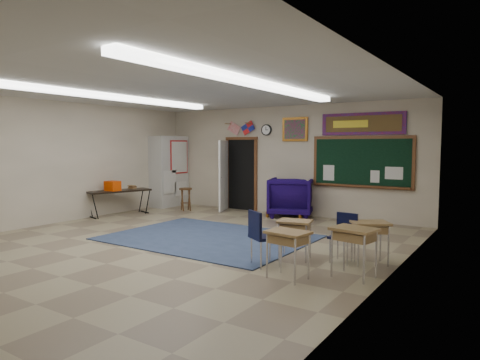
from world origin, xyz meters
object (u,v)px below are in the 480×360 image
Objects in this scene: student_desk_front_right at (370,240)px; wingback_armchair at (291,197)px; folding_table at (119,202)px; student_desk_front_left at (295,237)px; wooden_stool at (186,199)px.

wingback_armchair is at bearing 96.63° from student_desk_front_right.
folding_table is (-4.02, -2.43, -0.15)m from wingback_armchair.
folding_table is at bearing 12.23° from wingback_armchair.
folding_table reaches higher than student_desk_front_left.
student_desk_front_left is at bearing 163.45° from student_desk_front_right.
wingback_armchair is at bearing 48.51° from folding_table.
student_desk_front_left is at bearing -31.40° from wooden_stool.
student_desk_front_left is (2.00, -3.86, -0.16)m from wingback_armchair.
student_desk_front_right is at bearing 9.15° from folding_table.
student_desk_front_left is at bearing 3.98° from folding_table.
wingback_armchair reaches higher than student_desk_front_right.
wooden_stool is (-3.05, -0.77, -0.18)m from wingback_armchair.
wingback_armchair is 4.68m from student_desk_front_right.
student_desk_front_right is at bearing -23.44° from wooden_stool.
wooden_stool is at bearing 136.43° from student_desk_front_left.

